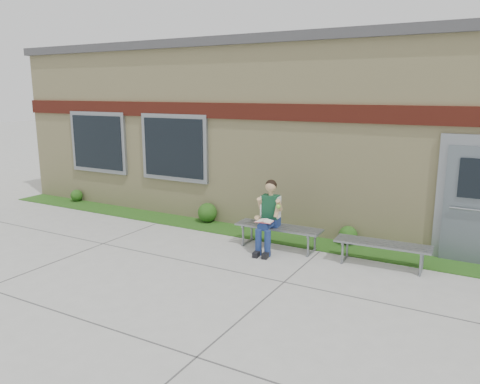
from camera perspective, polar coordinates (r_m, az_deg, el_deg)
The scene contains 9 objects.
ground at distance 7.76m, azimuth -3.03°, elevation -10.78°, with size 80.00×80.00×0.00m, color #9E9E99.
grass_strip at distance 9.91m, azimuth 5.02°, elevation -5.57°, with size 16.00×0.80×0.02m, color #1A4512.
school_building at distance 12.65m, azimuth 11.57°, elevation 7.75°, with size 16.20×6.22×4.20m.
bench_left at distance 9.21m, azimuth 4.72°, elevation -4.79°, with size 1.72×0.50×0.44m.
bench_right at distance 8.63m, azimuth 16.97°, elevation -6.58°, with size 1.66×0.54×0.43m.
girl at distance 8.98m, azimuth 3.49°, elevation -2.80°, with size 0.53×0.85×1.37m.
shrub_west at distance 13.81m, azimuth -19.30°, elevation -0.40°, with size 0.32×0.32×0.32m, color #1A4512.
shrub_mid at distance 10.98m, azimuth -4.00°, elevation -2.51°, with size 0.45×0.45×0.45m, color #1A4512.
shrub_east at distance 9.64m, azimuth 13.02°, elevation -5.14°, with size 0.37×0.37×0.37m, color #1A4512.
Camera 1 is at (3.83, -6.03, 3.02)m, focal length 35.00 mm.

